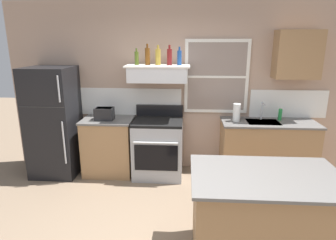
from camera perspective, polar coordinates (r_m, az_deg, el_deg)
name	(u,v)px	position (r m, az deg, el deg)	size (l,w,h in m)	color
back_wall	(177,88)	(4.72, 1.81, 6.24)	(5.40, 0.11, 2.70)	tan
refrigerator	(54,122)	(4.92, -21.51, -0.36)	(0.70, 0.72, 1.72)	black
counter_left_of_stove	(109,146)	(4.80, -11.48, -5.00)	(0.79, 0.63, 0.91)	#9E754C
toaster	(104,114)	(4.59, -12.40, 1.24)	(0.30, 0.20, 0.19)	black
stove_range	(158,147)	(4.62, -1.94, -5.39)	(0.76, 0.69, 1.09)	#9EA0A5
range_hood_shelf	(158,73)	(4.44, -1.95, 9.19)	(0.96, 0.52, 0.24)	silver
bottle_olive_oil_square	(137,58)	(4.47, -6.18, 12.03)	(0.06, 0.06, 0.24)	#4C601E
bottle_amber_wine	(147,56)	(4.43, -4.06, 12.41)	(0.07, 0.07, 0.31)	brown
bottle_champagne_gold_foil	(158,57)	(4.42, -1.98, 12.33)	(0.08, 0.08, 0.29)	#B29333
bottle_red_label_wine	(169,57)	(4.38, 0.29, 12.33)	(0.07, 0.07, 0.29)	maroon
bottle_blue_liqueur	(179,58)	(4.37, 2.25, 12.16)	(0.07, 0.07, 0.27)	#1E478C
counter_right_with_sink	(267,149)	(4.80, 18.82, -5.50)	(1.43, 0.63, 0.91)	#9E754C
sink_faucet	(262,109)	(4.69, 18.00, 2.10)	(0.03, 0.17, 0.28)	silver
paper_towel_roll	(237,112)	(4.53, 13.33, 1.45)	(0.11, 0.11, 0.27)	white
dish_soap_bottle	(280,114)	(4.79, 21.16, 1.03)	(0.06, 0.06, 0.18)	#268C3F
kitchen_island	(263,218)	(3.07, 18.22, -17.83)	(1.40, 0.90, 0.91)	#9E754C
upper_cabinet_right	(297,55)	(4.76, 24.07, 11.65)	(0.64, 0.32, 0.70)	#9E754C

